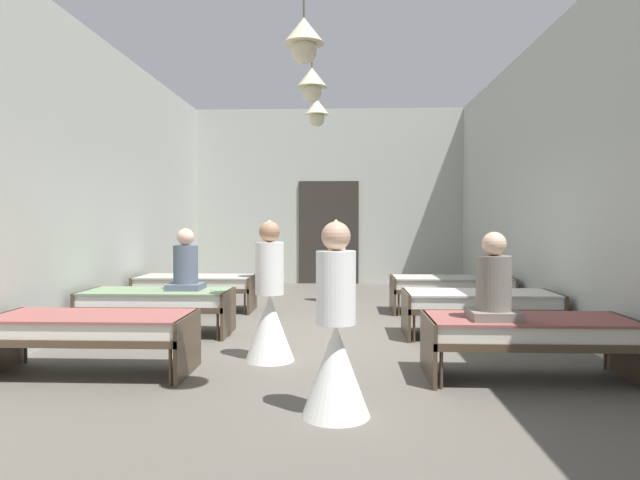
% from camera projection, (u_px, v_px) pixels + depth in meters
% --- Properties ---
extents(ground_plane, '(6.84, 12.68, 0.10)m').
position_uv_depth(ground_plane, '(317.00, 339.00, 7.25)').
color(ground_plane, '#59544C').
extents(room_shell, '(6.64, 12.28, 4.09)m').
position_uv_depth(room_shell, '(321.00, 182.00, 8.52)').
color(room_shell, '#B2B7AD').
rests_on(room_shell, ground).
extents(bed_left_row_0, '(1.90, 0.84, 0.57)m').
position_uv_depth(bed_left_row_0, '(92.00, 328.00, 5.42)').
color(bed_left_row_0, '#473828').
rests_on(bed_left_row_0, ground).
extents(bed_right_row_0, '(1.90, 0.84, 0.57)m').
position_uv_depth(bed_right_row_0, '(529.00, 332.00, 5.25)').
color(bed_right_row_0, '#473828').
rests_on(bed_right_row_0, ground).
extents(bed_left_row_1, '(1.90, 0.84, 0.57)m').
position_uv_depth(bed_left_row_1, '(157.00, 301.00, 7.32)').
color(bed_left_row_1, '#473828').
rests_on(bed_left_row_1, ground).
extents(bed_right_row_1, '(1.90, 0.84, 0.57)m').
position_uv_depth(bed_right_row_1, '(479.00, 302.00, 7.15)').
color(bed_right_row_1, '#473828').
rests_on(bed_right_row_1, ground).
extents(bed_left_row_2, '(1.90, 0.84, 0.57)m').
position_uv_depth(bed_left_row_2, '(196.00, 284.00, 9.21)').
color(bed_left_row_2, '#473828').
rests_on(bed_left_row_2, ground).
extents(bed_right_row_2, '(1.90, 0.84, 0.57)m').
position_uv_depth(bed_right_row_2, '(451.00, 285.00, 9.04)').
color(bed_right_row_2, '#473828').
rests_on(bed_right_row_2, ground).
extents(nurse_near_aisle, '(0.52, 0.52, 1.49)m').
position_uv_depth(nurse_near_aisle, '(336.00, 346.00, 4.24)').
color(nurse_near_aisle, white).
rests_on(nurse_near_aisle, ground).
extents(nurse_mid_aisle, '(0.52, 0.52, 1.49)m').
position_uv_depth(nurse_mid_aisle, '(270.00, 311.00, 5.93)').
color(nurse_mid_aisle, white).
rests_on(nurse_mid_aisle, ground).
extents(nurse_far_aisle, '(0.52, 0.52, 1.49)m').
position_uv_depth(nurse_far_aisle, '(337.00, 273.00, 10.15)').
color(nurse_far_aisle, white).
rests_on(nurse_far_aisle, ground).
extents(patient_seated_primary, '(0.44, 0.44, 0.80)m').
position_uv_depth(patient_seated_primary, '(186.00, 267.00, 7.37)').
color(patient_seated_primary, '#515B70').
rests_on(patient_seated_primary, bed_left_row_1).
extents(patient_seated_secondary, '(0.44, 0.44, 0.80)m').
position_uv_depth(patient_seated_secondary, '(494.00, 287.00, 5.17)').
color(patient_seated_secondary, slate).
rests_on(patient_seated_secondary, bed_right_row_0).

